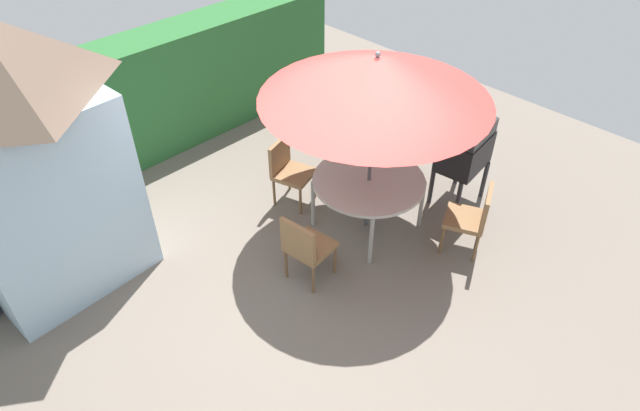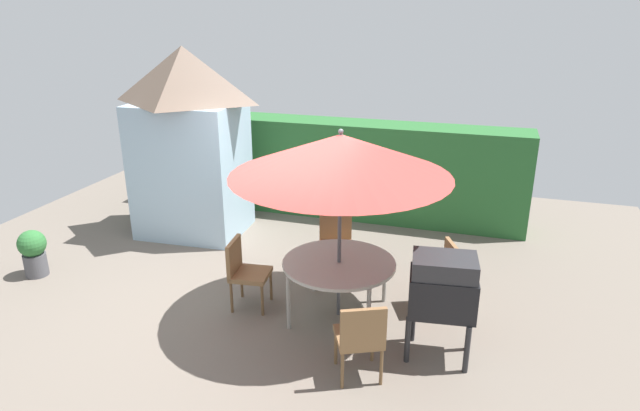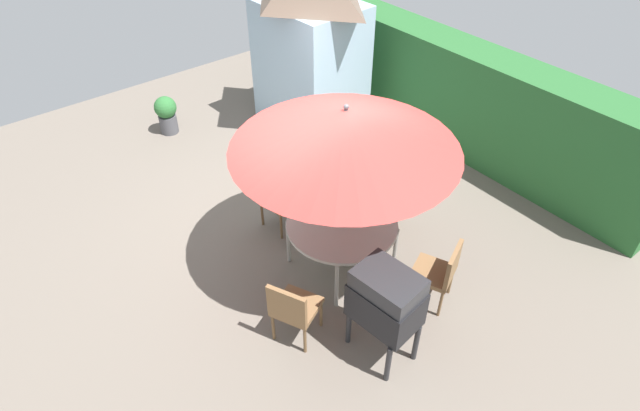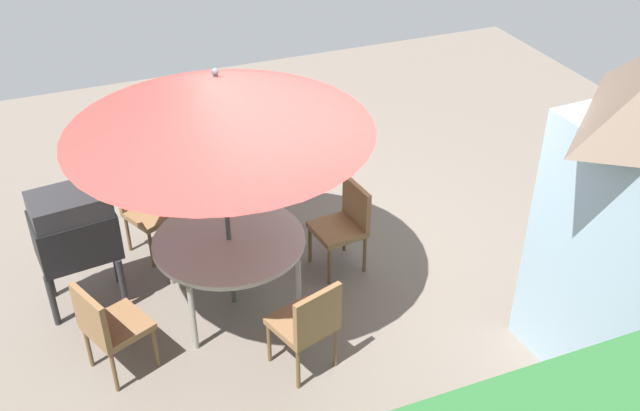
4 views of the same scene
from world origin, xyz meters
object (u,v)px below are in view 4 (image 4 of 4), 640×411
at_px(patio_table, 229,243).
at_px(chair_toward_house, 308,322).
at_px(patio_umbrella, 218,104).
at_px(chair_toward_hedge, 107,325).
at_px(potted_plant_by_grill, 600,167).
at_px(bbq_grill, 74,228).
at_px(chair_far_side, 147,205).
at_px(chair_near_shed, 345,221).

xyz_separation_m(patio_table, chair_toward_house, (-0.34, 1.08, -0.16)).
height_order(patio_umbrella, chair_toward_hedge, patio_umbrella).
distance_m(chair_toward_house, potted_plant_by_grill, 4.29).
distance_m(bbq_grill, potted_plant_by_grill, 5.72).
relative_size(chair_toward_house, potted_plant_by_grill, 1.31).
bearing_deg(potted_plant_by_grill, chair_far_side, -10.28).
distance_m(patio_table, chair_near_shed, 1.22).
relative_size(patio_table, chair_far_side, 1.53).
height_order(patio_table, patio_umbrella, patio_umbrella).
height_order(patio_umbrella, potted_plant_by_grill, patio_umbrella).
bearing_deg(chair_near_shed, chair_toward_hedge, 15.16).
relative_size(bbq_grill, chair_toward_hedge, 1.33).
distance_m(patio_umbrella, chair_toward_hedge, 2.00).
distance_m(bbq_grill, chair_toward_house, 2.29).
relative_size(bbq_grill, chair_toward_house, 1.33).
bearing_deg(bbq_grill, patio_umbrella, 158.44).
bearing_deg(patio_umbrella, chair_near_shed, -173.31).
distance_m(patio_umbrella, bbq_grill, 1.83).
relative_size(bbq_grill, chair_far_side, 1.33).
distance_m(patio_table, chair_far_side, 1.29).
bearing_deg(chair_near_shed, potted_plant_by_grill, -177.91).
bearing_deg(chair_far_side, bbq_grill, 41.91).
relative_size(chair_near_shed, chair_toward_house, 1.00).
height_order(chair_near_shed, chair_toward_house, same).
xyz_separation_m(chair_near_shed, chair_toward_hedge, (2.38, 0.64, 0.00)).
xyz_separation_m(chair_near_shed, chair_far_side, (1.75, -1.02, 0.00)).
bearing_deg(chair_toward_hedge, chair_far_side, -110.91).
bearing_deg(bbq_grill, chair_far_side, -138.09).
xyz_separation_m(patio_table, chair_near_shed, (-1.20, -0.14, -0.16)).
relative_size(patio_table, chair_near_shed, 1.53).
distance_m(bbq_grill, chair_toward_hedge, 1.06).
height_order(bbq_grill, chair_far_side, bbq_grill).
distance_m(chair_near_shed, potted_plant_by_grill, 3.22).
height_order(patio_table, chair_near_shed, chair_near_shed).
bearing_deg(potted_plant_by_grill, chair_toward_hedge, 7.76).
xyz_separation_m(patio_table, bbq_grill, (1.27, -0.50, 0.17)).
bearing_deg(chair_far_side, chair_toward_hedge, 69.09).
bearing_deg(chair_toward_house, chair_toward_hedge, -20.86).
relative_size(patio_umbrella, bbq_grill, 2.14).
xyz_separation_m(patio_umbrella, chair_toward_house, (-0.34, 1.08, -1.54)).
xyz_separation_m(patio_table, potted_plant_by_grill, (-4.42, -0.26, -0.30)).
relative_size(patio_table, chair_toward_hedge, 1.53).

